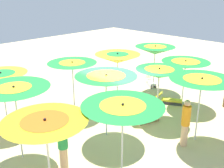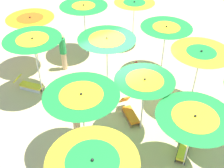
{
  "view_description": "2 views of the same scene",
  "coord_description": "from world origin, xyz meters",
  "px_view_note": "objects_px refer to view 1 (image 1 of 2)",
  "views": [
    {
      "loc": [
        6.55,
        -7.11,
        5.31
      ],
      "look_at": [
        -0.84,
        0.36,
        1.48
      ],
      "focal_mm": 43.17,
      "sensor_mm": 36.0,
      "label": 1
    },
    {
      "loc": [
        5.85,
        6.46,
        7.53
      ],
      "look_at": [
        0.72,
        0.12,
        1.16
      ],
      "focal_mm": 45.54,
      "sensor_mm": 36.0,
      "label": 2
    }
  ],
  "objects_px": {
    "beach_umbrella_4": "(185,65)",
    "lounger_5": "(145,117)",
    "beach_umbrella_0": "(155,50)",
    "lounger_1": "(170,100)",
    "beach_umbrella_2": "(72,66)",
    "beach_umbrella_3": "(1,77)",
    "beachgoer_0": "(63,144)",
    "beach_umbrella_10": "(123,111)",
    "beach_umbrella_6": "(106,81)",
    "lounger_0": "(76,112)",
    "beach_umbrella_7": "(14,92)",
    "beach_umbrella_9": "(201,84)",
    "beach_umbrella_11": "(46,128)",
    "beachgoer_1": "(186,122)",
    "lounger_3": "(151,82)",
    "beach_umbrella_1": "(118,58)",
    "beach_umbrella_5": "(159,73)"
  },
  "relations": [
    {
      "from": "lounger_3",
      "to": "beach_umbrella_11",
      "type": "bearing_deg",
      "value": -31.09
    },
    {
      "from": "beach_umbrella_9",
      "to": "beachgoer_0",
      "type": "distance_m",
      "value": 5.0
    },
    {
      "from": "beachgoer_0",
      "to": "beachgoer_1",
      "type": "distance_m",
      "value": 4.22
    },
    {
      "from": "beach_umbrella_9",
      "to": "beach_umbrella_10",
      "type": "height_order",
      "value": "beach_umbrella_10"
    },
    {
      "from": "lounger_3",
      "to": "beach_umbrella_9",
      "type": "bearing_deg",
      "value": 0.2
    },
    {
      "from": "lounger_0",
      "to": "beach_umbrella_11",
      "type": "bearing_deg",
      "value": 167.83
    },
    {
      "from": "beach_umbrella_7",
      "to": "beach_umbrella_4",
      "type": "bearing_deg",
      "value": 78.75
    },
    {
      "from": "beach_umbrella_3",
      "to": "beach_umbrella_7",
      "type": "xyz_separation_m",
      "value": [
        2.5,
        -0.67,
        0.26
      ]
    },
    {
      "from": "beachgoer_1",
      "to": "beach_umbrella_7",
      "type": "bearing_deg",
      "value": -137.5
    },
    {
      "from": "beach_umbrella_0",
      "to": "lounger_1",
      "type": "bearing_deg",
      "value": -29.43
    },
    {
      "from": "beach_umbrella_10",
      "to": "beachgoer_0",
      "type": "distance_m",
      "value": 2.25
    },
    {
      "from": "lounger_1",
      "to": "lounger_3",
      "type": "relative_size",
      "value": 1.08
    },
    {
      "from": "beach_umbrella_6",
      "to": "beachgoer_0",
      "type": "xyz_separation_m",
      "value": [
        0.62,
        -2.38,
        -1.23
      ]
    },
    {
      "from": "beach_umbrella_0",
      "to": "beach_umbrella_9",
      "type": "relative_size",
      "value": 1.01
    },
    {
      "from": "beach_umbrella_5",
      "to": "beachgoer_1",
      "type": "height_order",
      "value": "beach_umbrella_5"
    },
    {
      "from": "beach_umbrella_6",
      "to": "beach_umbrella_9",
      "type": "distance_m",
      "value": 3.28
    },
    {
      "from": "beach_umbrella_2",
      "to": "beach_umbrella_10",
      "type": "relative_size",
      "value": 0.9
    },
    {
      "from": "beach_umbrella_1",
      "to": "lounger_3",
      "type": "bearing_deg",
      "value": 91.05
    },
    {
      "from": "lounger_0",
      "to": "lounger_5",
      "type": "xyz_separation_m",
      "value": [
        2.46,
        1.71,
        0.02
      ]
    },
    {
      "from": "beach_umbrella_11",
      "to": "beach_umbrella_2",
      "type": "bearing_deg",
      "value": 136.43
    },
    {
      "from": "beach_umbrella_4",
      "to": "lounger_5",
      "type": "relative_size",
      "value": 1.71
    },
    {
      "from": "lounger_5",
      "to": "beachgoer_0",
      "type": "distance_m",
      "value": 4.3
    },
    {
      "from": "lounger_0",
      "to": "beach_umbrella_9",
      "type": "bearing_deg",
      "value": -124.4
    },
    {
      "from": "lounger_3",
      "to": "lounger_5",
      "type": "height_order",
      "value": "lounger_5"
    },
    {
      "from": "beach_umbrella_2",
      "to": "beach_umbrella_10",
      "type": "xyz_separation_m",
      "value": [
        4.89,
        -2.12,
        0.23
      ]
    },
    {
      "from": "beach_umbrella_11",
      "to": "beachgoer_1",
      "type": "bearing_deg",
      "value": 78.26
    },
    {
      "from": "beach_umbrella_5",
      "to": "beach_umbrella_11",
      "type": "distance_m",
      "value": 5.98
    },
    {
      "from": "lounger_3",
      "to": "beachgoer_0",
      "type": "distance_m",
      "value": 8.44
    },
    {
      "from": "beach_umbrella_5",
      "to": "lounger_1",
      "type": "bearing_deg",
      "value": 103.74
    },
    {
      "from": "lounger_5",
      "to": "beach_umbrella_5",
      "type": "bearing_deg",
      "value": 12.83
    },
    {
      "from": "beach_umbrella_2",
      "to": "lounger_5",
      "type": "relative_size",
      "value": 1.79
    },
    {
      "from": "beach_umbrella_7",
      "to": "beach_umbrella_2",
      "type": "bearing_deg",
      "value": 116.12
    },
    {
      "from": "beach_umbrella_4",
      "to": "lounger_5",
      "type": "bearing_deg",
      "value": -92.31
    },
    {
      "from": "beach_umbrella_7",
      "to": "beach_umbrella_9",
      "type": "xyz_separation_m",
      "value": [
        3.51,
        4.99,
        -0.13
      ]
    },
    {
      "from": "beach_umbrella_9",
      "to": "lounger_3",
      "type": "bearing_deg",
      "value": 142.94
    },
    {
      "from": "beach_umbrella_6",
      "to": "lounger_0",
      "type": "xyz_separation_m",
      "value": [
        -2.05,
        0.13,
        -1.99
      ]
    },
    {
      "from": "beach_umbrella_11",
      "to": "beach_umbrella_1",
      "type": "bearing_deg",
      "value": 119.81
    },
    {
      "from": "beach_umbrella_3",
      "to": "beach_umbrella_9",
      "type": "xyz_separation_m",
      "value": [
        6.0,
        4.31,
        0.14
      ]
    },
    {
      "from": "beach_umbrella_11",
      "to": "beachgoer_1",
      "type": "distance_m",
      "value": 5.06
    },
    {
      "from": "lounger_1",
      "to": "beach_umbrella_2",
      "type": "bearing_deg",
      "value": -155.41
    },
    {
      "from": "beach_umbrella_9",
      "to": "lounger_5",
      "type": "relative_size",
      "value": 1.9
    },
    {
      "from": "beach_umbrella_10",
      "to": "lounger_1",
      "type": "height_order",
      "value": "beach_umbrella_10"
    },
    {
      "from": "beach_umbrella_3",
      "to": "beach_umbrella_9",
      "type": "bearing_deg",
      "value": 35.69
    },
    {
      "from": "beach_umbrella_1",
      "to": "lounger_5",
      "type": "height_order",
      "value": "beach_umbrella_1"
    },
    {
      "from": "beach_umbrella_10",
      "to": "beach_umbrella_1",
      "type": "bearing_deg",
      "value": 134.81
    },
    {
      "from": "beach_umbrella_4",
      "to": "beach_umbrella_10",
      "type": "height_order",
      "value": "beach_umbrella_10"
    },
    {
      "from": "lounger_0",
      "to": "lounger_1",
      "type": "bearing_deg",
      "value": -85.13
    },
    {
      "from": "beach_umbrella_4",
      "to": "lounger_1",
      "type": "xyz_separation_m",
      "value": [
        -0.43,
        -0.36,
        -1.76
      ]
    },
    {
      "from": "beach_umbrella_3",
      "to": "beachgoer_0",
      "type": "bearing_deg",
      "value": -1.88
    },
    {
      "from": "beach_umbrella_3",
      "to": "beach_umbrella_7",
      "type": "height_order",
      "value": "beach_umbrella_7"
    }
  ]
}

